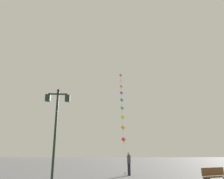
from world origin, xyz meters
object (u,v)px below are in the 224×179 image
Objects in this scene: kite_train at (122,105)px; twin_lantern_lamp_post at (56,116)px; park_bench at (216,177)px; kite_flyer at (129,163)px.

twin_lantern_lamp_post is at bearing -113.88° from kite_train.
twin_lantern_lamp_post reaches higher than park_bench.
park_bench is at bearing -7.49° from twin_lantern_lamp_post.
kite_train is 15.27m from park_bench.
kite_train reaches higher than park_bench.
twin_lantern_lamp_post is 9.19m from park_bench.
park_bench is (3.61, -5.85, -0.45)m from kite_flyer.
park_bench is at bearing -76.88° from kite_train.
twin_lantern_lamp_post is 7.36m from kite_flyer.
twin_lantern_lamp_post reaches higher than kite_flyer.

